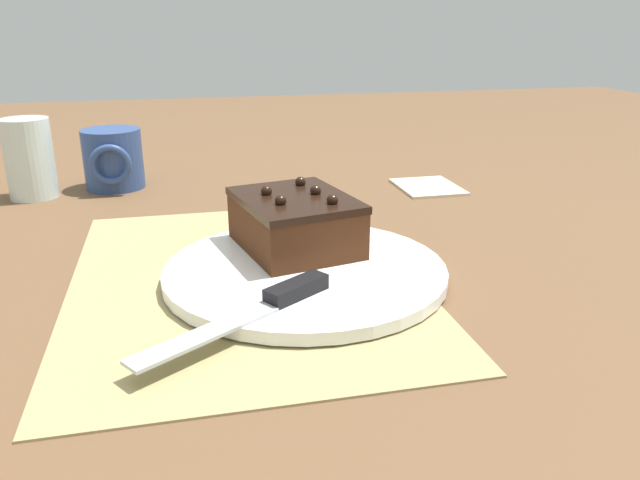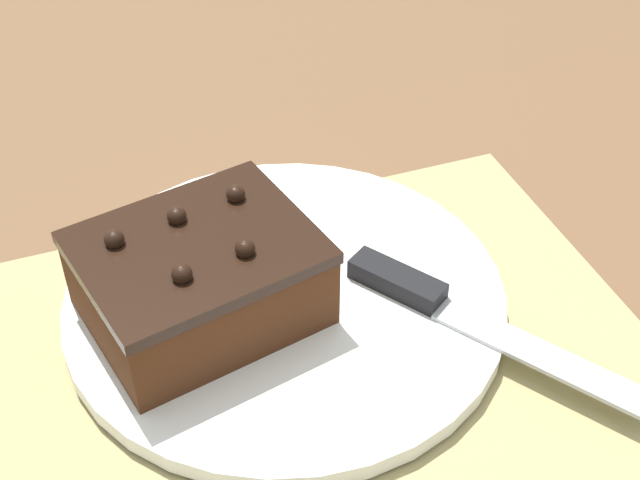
{
  "view_description": "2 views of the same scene",
  "coord_description": "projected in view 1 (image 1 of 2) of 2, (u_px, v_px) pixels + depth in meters",
  "views": [
    {
      "loc": [
        0.59,
        -0.05,
        0.25
      ],
      "look_at": [
        -0.02,
        0.09,
        0.03
      ],
      "focal_mm": 35.0,
      "sensor_mm": 36.0,
      "label": 1
    },
    {
      "loc": [
        -0.1,
        -0.34,
        0.41
      ],
      "look_at": [
        0.05,
        0.08,
        0.04
      ],
      "focal_mm": 50.0,
      "sensor_mm": 36.0,
      "label": 2
    }
  ],
  "objects": [
    {
      "name": "ground_plane",
      "position": [
        243.0,
        278.0,
        0.64
      ],
      "size": [
        3.0,
        3.0,
        0.0
      ],
      "primitive_type": "plane",
      "color": "brown"
    },
    {
      "name": "placemat_woven",
      "position": [
        243.0,
        276.0,
        0.64
      ],
      "size": [
        0.46,
        0.34,
        0.0
      ],
      "primitive_type": "cube",
      "color": "tan",
      "rests_on": "ground_plane"
    },
    {
      "name": "cake_plate",
      "position": [
        305.0,
        271.0,
        0.63
      ],
      "size": [
        0.28,
        0.28,
        0.01
      ],
      "color": "white",
      "rests_on": "placemat_woven"
    },
    {
      "name": "chocolate_cake",
      "position": [
        295.0,
        222.0,
        0.67
      ],
      "size": [
        0.16,
        0.14,
        0.07
      ],
      "rotation": [
        0.0,
        0.0,
        0.22
      ],
      "color": "#472614",
      "rests_on": "cake_plate"
    },
    {
      "name": "serving_knife",
      "position": [
        269.0,
        303.0,
        0.53
      ],
      "size": [
        0.13,
        0.18,
        0.01
      ],
      "rotation": [
        0.0,
        0.0,
        3.73
      ],
      "color": "black",
      "rests_on": "cake_plate"
    },
    {
      "name": "drinking_glass",
      "position": [
        29.0,
        159.0,
        0.9
      ],
      "size": [
        0.07,
        0.07,
        0.12
      ],
      "color": "silver",
      "rests_on": "ground_plane"
    },
    {
      "name": "coffee_mug",
      "position": [
        113.0,
        159.0,
        0.95
      ],
      "size": [
        0.1,
        0.09,
        0.09
      ],
      "color": "navy",
      "rests_on": "ground_plane"
    },
    {
      "name": "folded_napkin",
      "position": [
        428.0,
        186.0,
        0.97
      ],
      "size": [
        0.11,
        0.09,
        0.01
      ],
      "primitive_type": "cube",
      "color": "beige",
      "rests_on": "ground_plane"
    }
  ]
}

